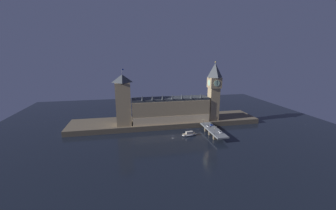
{
  "coord_description": "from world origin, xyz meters",
  "views": [
    {
      "loc": [
        -43.7,
        -191.92,
        79.96
      ],
      "look_at": [
        -0.92,
        20.0,
        27.8
      ],
      "focal_mm": 22.0,
      "sensor_mm": 36.0,
      "label": 1
    }
  ],
  "objects_px": {
    "pedestrian_near_rail": "(214,133)",
    "pedestrian_mid_walk": "(217,127)",
    "victoria_tower": "(123,100)",
    "clock_tower": "(214,90)",
    "street_lamp_far": "(203,121)",
    "street_lamp_near": "(215,131)",
    "car_southbound_lead": "(220,132)",
    "car_southbound_trail": "(211,125)",
    "boat_upstream": "(189,134)",
    "car_northbound_lead": "(208,126)"
  },
  "relations": [
    {
      "from": "car_southbound_lead",
      "to": "pedestrian_near_rail",
      "type": "distance_m",
      "value": 7.97
    },
    {
      "from": "car_northbound_lead",
      "to": "street_lamp_near",
      "type": "xyz_separation_m",
      "value": [
        -2.98,
        -23.04,
        3.64
      ]
    },
    {
      "from": "victoria_tower",
      "to": "pedestrian_mid_walk",
      "type": "distance_m",
      "value": 103.44
    },
    {
      "from": "pedestrian_near_rail",
      "to": "pedestrian_mid_walk",
      "type": "distance_m",
      "value": 19.24
    },
    {
      "from": "car_northbound_lead",
      "to": "pedestrian_near_rail",
      "type": "xyz_separation_m",
      "value": [
        -2.58,
        -20.55,
        0.26
      ]
    },
    {
      "from": "victoria_tower",
      "to": "street_lamp_near",
      "type": "relative_size",
      "value": 8.77
    },
    {
      "from": "car_northbound_lead",
      "to": "street_lamp_near",
      "type": "bearing_deg",
      "value": -97.36
    },
    {
      "from": "car_southbound_lead",
      "to": "pedestrian_near_rail",
      "type": "bearing_deg",
      "value": -166.14
    },
    {
      "from": "victoria_tower",
      "to": "pedestrian_mid_walk",
      "type": "height_order",
      "value": "victoria_tower"
    },
    {
      "from": "victoria_tower",
      "to": "car_northbound_lead",
      "type": "xyz_separation_m",
      "value": [
        87.53,
        -25.95,
        -26.75
      ]
    },
    {
      "from": "car_southbound_trail",
      "to": "street_lamp_far",
      "type": "distance_m",
      "value": 9.26
    },
    {
      "from": "victoria_tower",
      "to": "street_lamp_far",
      "type": "xyz_separation_m",
      "value": [
        84.55,
        -19.55,
        -23.3
      ]
    },
    {
      "from": "street_lamp_far",
      "to": "car_southbound_trail",
      "type": "bearing_deg",
      "value": -18.99
    },
    {
      "from": "pedestrian_near_rail",
      "to": "car_southbound_lead",
      "type": "bearing_deg",
      "value": 13.86
    },
    {
      "from": "boat_upstream",
      "to": "clock_tower",
      "type": "bearing_deg",
      "value": 38.39
    },
    {
      "from": "pedestrian_mid_walk",
      "to": "car_southbound_lead",
      "type": "bearing_deg",
      "value": -100.19
    },
    {
      "from": "street_lamp_near",
      "to": "boat_upstream",
      "type": "relative_size",
      "value": 0.42
    },
    {
      "from": "victoria_tower",
      "to": "car_northbound_lead",
      "type": "distance_m",
      "value": 95.13
    },
    {
      "from": "pedestrian_near_rail",
      "to": "clock_tower",
      "type": "bearing_deg",
      "value": 68.12
    },
    {
      "from": "pedestrian_near_rail",
      "to": "boat_upstream",
      "type": "distance_m",
      "value": 25.17
    },
    {
      "from": "car_northbound_lead",
      "to": "pedestrian_mid_walk",
      "type": "bearing_deg",
      "value": -29.08
    },
    {
      "from": "clock_tower",
      "to": "victoria_tower",
      "type": "xyz_separation_m",
      "value": [
        -102.71,
        2.27,
        -8.23
      ]
    },
    {
      "from": "car_southbound_trail",
      "to": "pedestrian_near_rail",
      "type": "relative_size",
      "value": 2.25
    },
    {
      "from": "car_southbound_trail",
      "to": "street_lamp_far",
      "type": "xyz_separation_m",
      "value": [
        -8.13,
        2.8,
        3.42
      ]
    },
    {
      "from": "boat_upstream",
      "to": "victoria_tower",
      "type": "bearing_deg",
      "value": 153.53
    },
    {
      "from": "street_lamp_near",
      "to": "street_lamp_far",
      "type": "xyz_separation_m",
      "value": [
        0.0,
        29.44,
        -0.19
      ]
    },
    {
      "from": "clock_tower",
      "to": "street_lamp_far",
      "type": "xyz_separation_m",
      "value": [
        -18.16,
        -17.28,
        -31.53
      ]
    },
    {
      "from": "car_southbound_lead",
      "to": "street_lamp_near",
      "type": "distance_m",
      "value": 9.97
    },
    {
      "from": "car_northbound_lead",
      "to": "street_lamp_far",
      "type": "bearing_deg",
      "value": 114.96
    },
    {
      "from": "street_lamp_far",
      "to": "car_southbound_lead",
      "type": "bearing_deg",
      "value": -72.0
    },
    {
      "from": "boat_upstream",
      "to": "car_southbound_lead",
      "type": "bearing_deg",
      "value": -23.84
    },
    {
      "from": "clock_tower",
      "to": "car_southbound_lead",
      "type": "height_order",
      "value": "clock_tower"
    },
    {
      "from": "street_lamp_near",
      "to": "boat_upstream",
      "type": "bearing_deg",
      "value": 139.72
    },
    {
      "from": "car_northbound_lead",
      "to": "street_lamp_far",
      "type": "height_order",
      "value": "street_lamp_far"
    },
    {
      "from": "clock_tower",
      "to": "car_southbound_lead",
      "type": "relative_size",
      "value": 15.06
    },
    {
      "from": "victoria_tower",
      "to": "car_northbound_lead",
      "type": "height_order",
      "value": "victoria_tower"
    },
    {
      "from": "pedestrian_near_rail",
      "to": "boat_upstream",
      "type": "relative_size",
      "value": 0.11
    },
    {
      "from": "victoria_tower",
      "to": "street_lamp_near",
      "type": "height_order",
      "value": "victoria_tower"
    },
    {
      "from": "car_southbound_lead",
      "to": "pedestrian_mid_walk",
      "type": "bearing_deg",
      "value": 79.81
    },
    {
      "from": "car_northbound_lead",
      "to": "car_southbound_trail",
      "type": "bearing_deg",
      "value": 34.91
    },
    {
      "from": "pedestrian_near_rail",
      "to": "street_lamp_near",
      "type": "distance_m",
      "value": 4.21
    },
    {
      "from": "car_southbound_trail",
      "to": "pedestrian_mid_walk",
      "type": "height_order",
      "value": "car_southbound_trail"
    },
    {
      "from": "car_southbound_trail",
      "to": "car_southbound_lead",
      "type": "bearing_deg",
      "value": -90.0
    },
    {
      "from": "pedestrian_near_rail",
      "to": "street_lamp_near",
      "type": "height_order",
      "value": "street_lamp_near"
    },
    {
      "from": "clock_tower",
      "to": "street_lamp_far",
      "type": "height_order",
      "value": "clock_tower"
    },
    {
      "from": "car_southbound_lead",
      "to": "pedestrian_near_rail",
      "type": "relative_size",
      "value": 2.46
    },
    {
      "from": "car_southbound_trail",
      "to": "street_lamp_near",
      "type": "xyz_separation_m",
      "value": [
        -8.13,
        -26.64,
        3.61
      ]
    },
    {
      "from": "street_lamp_far",
      "to": "victoria_tower",
      "type": "bearing_deg",
      "value": 166.98
    },
    {
      "from": "victoria_tower",
      "to": "car_southbound_lead",
      "type": "relative_size",
      "value": 13.55
    },
    {
      "from": "victoria_tower",
      "to": "street_lamp_near",
      "type": "distance_m",
      "value": 100.41
    }
  ]
}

